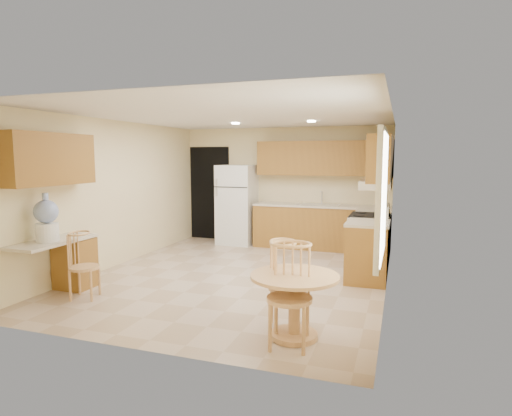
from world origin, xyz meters
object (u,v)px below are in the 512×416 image
(chair_table_b, at_px, (287,288))
(water_crock, at_px, (47,220))
(stove, at_px, (369,241))
(chair_desk, at_px, (79,260))
(dining_table, at_px, (295,297))
(chair_table_a, at_px, (285,278))
(refrigerator, at_px, (237,205))

(chair_table_b, distance_m, water_crock, 3.46)
(stove, xyz_separation_m, chair_desk, (-3.47, -2.92, 0.07))
(dining_table, bearing_deg, chair_table_b, -90.00)
(chair_table_a, distance_m, chair_desk, 2.81)
(water_crock, bearing_deg, chair_table_a, -0.70)
(refrigerator, distance_m, chair_desk, 4.19)
(refrigerator, bearing_deg, dining_table, -61.83)
(dining_table, xyz_separation_m, chair_table_b, (-0.00, -0.31, 0.18))
(chair_table_b, bearing_deg, dining_table, -95.80)
(stove, height_order, chair_table_a, stove)
(dining_table, height_order, chair_desk, chair_desk)
(chair_table_a, bearing_deg, refrigerator, -177.43)
(chair_table_b, height_order, water_crock, water_crock)
(chair_table_a, bearing_deg, water_crock, -115.71)
(refrigerator, bearing_deg, chair_desk, -98.25)
(refrigerator, xyz_separation_m, dining_table, (2.35, -4.39, -0.41))
(refrigerator, xyz_separation_m, water_crock, (-1.05, -4.19, 0.21))
(dining_table, relative_size, chair_table_b, 0.89)
(stove, bearing_deg, water_crock, -142.88)
(stove, height_order, water_crock, water_crock)
(chair_desk, distance_m, water_crock, 0.69)
(dining_table, distance_m, water_crock, 3.46)
(stove, relative_size, chair_desk, 1.24)
(refrigerator, xyz_separation_m, chair_desk, (-0.60, -4.14, -0.31))
(chair_table_a, height_order, water_crock, water_crock)
(stove, bearing_deg, dining_table, -99.41)
(refrigerator, bearing_deg, chair_table_b, -63.43)
(chair_desk, bearing_deg, refrigerator, 154.38)
(refrigerator, height_order, water_crock, refrigerator)
(refrigerator, distance_m, stove, 3.15)
(refrigerator, height_order, stove, refrigerator)
(stove, relative_size, dining_table, 1.19)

